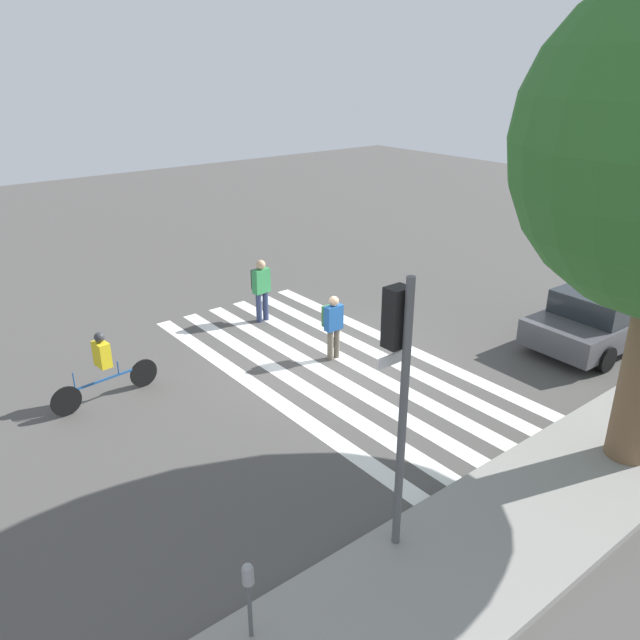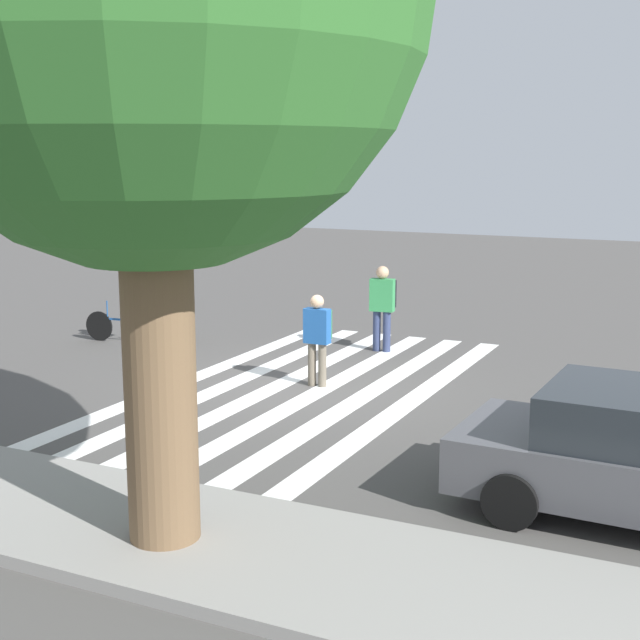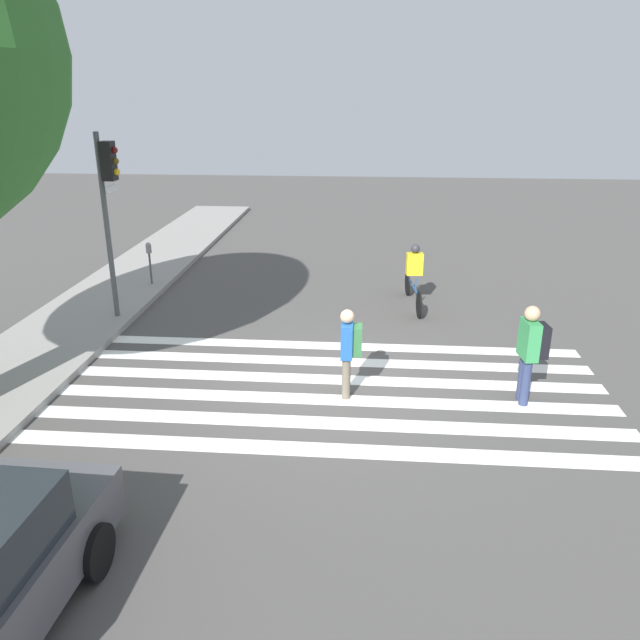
{
  "view_description": "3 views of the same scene",
  "coord_description": "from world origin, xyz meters",
  "views": [
    {
      "loc": [
        8.71,
        10.45,
        6.86
      ],
      "look_at": [
        0.54,
        0.21,
        1.37
      ],
      "focal_mm": 35.0,
      "sensor_mm": 36.0,
      "label": 1
    },
    {
      "loc": [
        -6.97,
        13.61,
        4.12
      ],
      "look_at": [
        -0.26,
        -0.27,
        1.19
      ],
      "focal_mm": 50.0,
      "sensor_mm": 36.0,
      "label": 2
    },
    {
      "loc": [
        -10.34,
        -0.57,
        5.21
      ],
      "look_at": [
        0.36,
        0.3,
        1.23
      ],
      "focal_mm": 35.0,
      "sensor_mm": 36.0,
      "label": 3
    }
  ],
  "objects": [
    {
      "name": "ground_plane",
      "position": [
        0.0,
        0.0,
        0.0
      ],
      "size": [
        60.0,
        60.0,
        0.0
      ],
      "primitive_type": "plane",
      "color": "#4C4947"
    },
    {
      "name": "crosswalk_stripes",
      "position": [
        0.0,
        0.0,
        0.0
      ],
      "size": [
        4.55,
        10.0,
        0.01
      ],
      "color": "white",
      "rests_on": "ground_plane"
    },
    {
      "name": "traffic_light",
      "position": [
        3.22,
        5.26,
        3.05
      ],
      "size": [
        0.6,
        0.5,
        4.36
      ],
      "color": "#515456",
      "rests_on": "ground_plane"
    },
    {
      "name": "sidewalk_curb",
      "position": [
        0.0,
        6.25,
        0.07
      ],
      "size": [
        36.0,
        2.5,
        0.14
      ],
      "color": "gray",
      "rests_on": "ground_plane"
    },
    {
      "name": "pedestrian_child_with_backpack",
      "position": [
        -0.23,
        -0.26,
        0.96
      ],
      "size": [
        0.46,
        0.39,
        1.65
      ],
      "rotation": [
        0.0,
        0.0,
        0.01
      ],
      "color": "#6B6051",
      "rests_on": "ground_plane"
    },
    {
      "name": "cyclist_near_curb",
      "position": [
        4.92,
        -1.71,
        0.86
      ],
      "size": [
        2.44,
        0.42,
        1.61
      ],
      "rotation": [
        0.0,
        0.0,
        0.11
      ],
      "color": "black",
      "rests_on": "ground_plane"
    },
    {
      "name": "pedestrian_adult_blue_shirt",
      "position": [
        -0.21,
        -3.38,
        1.05
      ],
      "size": [
        0.52,
        0.45,
        1.8
      ],
      "rotation": [
        0.0,
        0.0,
        0.12
      ],
      "color": "navy",
      "rests_on": "ground_plane"
    },
    {
      "name": "parking_meter",
      "position": [
        5.82,
        5.44,
        0.97
      ],
      "size": [
        0.15,
        0.15,
        1.3
      ],
      "color": "#515456",
      "rests_on": "ground_plane"
    }
  ]
}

